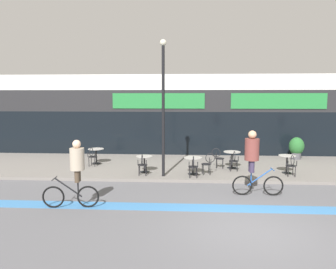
{
  "coord_description": "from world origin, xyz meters",
  "views": [
    {
      "loc": [
        -1.6,
        -8.05,
        3.39
      ],
      "look_at": [
        -2.45,
        5.74,
        1.76
      ],
      "focal_mm": 35.0,
      "sensor_mm": 36.0,
      "label": 1
    }
  ],
  "objects": [
    {
      "name": "bistro_table_4",
      "position": [
        2.61,
        5.91,
        0.67
      ],
      "size": [
        0.71,
        0.71,
        0.77
      ],
      "color": "black",
      "rests_on": "sidewalk_slab"
    },
    {
      "name": "sidewalk_slab",
      "position": [
        0.0,
        7.25,
        0.06
      ],
      "size": [
        40.0,
        5.5,
        0.12
      ],
      "primitive_type": "cube",
      "color": "slate",
      "rests_on": "ground"
    },
    {
      "name": "cafe_chair_4_near",
      "position": [
        2.61,
        5.28,
        0.64
      ],
      "size": [
        0.41,
        0.58,
        0.9
      ],
      "rotation": [
        0.0,
        0.0,
        1.59
      ],
      "color": "black",
      "rests_on": "sidewalk_slab"
    },
    {
      "name": "lamp_post",
      "position": [
        -2.6,
        5.06,
        3.27
      ],
      "size": [
        0.26,
        0.26,
        5.48
      ],
      "color": "black",
      "rests_on": "sidewalk_slab"
    },
    {
      "name": "storefront_facade",
      "position": [
        0.0,
        11.96,
        2.28
      ],
      "size": [
        40.0,
        4.06,
        4.57
      ],
      "color": "silver",
      "rests_on": "ground"
    },
    {
      "name": "cafe_chair_3_near",
      "position": [
        0.4,
        6.12,
        0.64
      ],
      "size": [
        0.41,
        0.58,
        0.9
      ],
      "rotation": [
        0.0,
        0.0,
        1.6
      ],
      "color": "black",
      "rests_on": "sidewalk_slab"
    },
    {
      "name": "cafe_chair_0_near",
      "position": [
        -6.06,
        6.74,
        0.64
      ],
      "size": [
        0.44,
        0.59,
        0.9
      ],
      "rotation": [
        0.0,
        0.0,
        1.46
      ],
      "color": "black",
      "rests_on": "sidewalk_slab"
    },
    {
      "name": "bistro_table_0",
      "position": [
        -6.06,
        7.36,
        0.65
      ],
      "size": [
        0.76,
        0.76,
        0.73
      ],
      "color": "black",
      "rests_on": "sidewalk_slab"
    },
    {
      "name": "bike_lane_stripe",
      "position": [
        0.0,
        1.64,
        0.0
      ],
      "size": [
        36.0,
        0.7,
        0.01
      ],
      "primitive_type": "cube",
      "color": "#3D7AB7",
      "rests_on": "ground"
    },
    {
      "name": "cafe_chair_3_side",
      "position": [
        -0.22,
        6.75,
        0.64
      ],
      "size": [
        0.6,
        0.45,
        0.9
      ],
      "rotation": [
        0.0,
        0.0,
        -0.14
      ],
      "color": "black",
      "rests_on": "sidewalk_slab"
    },
    {
      "name": "cafe_chair_2_near",
      "position": [
        -1.38,
        4.84,
        0.64
      ],
      "size": [
        0.42,
        0.58,
        0.9
      ],
      "rotation": [
        0.0,
        0.0,
        1.61
      ],
      "color": "black",
      "rests_on": "sidewalk_slab"
    },
    {
      "name": "cyclist_0",
      "position": [
        0.61,
        3.04,
        1.34
      ],
      "size": [
        1.74,
        0.49,
        2.24
      ],
      "rotation": [
        0.0,
        0.0,
        0.01
      ],
      "color": "black",
      "rests_on": "ground"
    },
    {
      "name": "bistro_table_2",
      "position": [
        -1.39,
        5.47,
        0.64
      ],
      "size": [
        0.76,
        0.76,
        0.72
      ],
      "color": "black",
      "rests_on": "sidewalk_slab"
    },
    {
      "name": "bistro_table_1",
      "position": [
        -3.47,
        5.7,
        0.63
      ],
      "size": [
        0.71,
        0.71,
        0.71
      ],
      "color": "black",
      "rests_on": "sidewalk_slab"
    },
    {
      "name": "planter_pot",
      "position": [
        4.03,
        9.11,
        0.74
      ],
      "size": [
        0.76,
        0.76,
        1.14
      ],
      "color": "#4C4C51",
      "rests_on": "sidewalk_slab"
    },
    {
      "name": "bistro_table_3",
      "position": [
        0.4,
        6.74,
        0.67
      ],
      "size": [
        0.77,
        0.77,
        0.76
      ],
      "color": "black",
      "rests_on": "sidewalk_slab"
    },
    {
      "name": "ground_plane",
      "position": [
        0.0,
        0.0,
        0.0
      ],
      "size": [
        120.0,
        120.0,
        0.0
      ],
      "primitive_type": "plane",
      "color": "#5B5B60"
    },
    {
      "name": "cyclist_1",
      "position": [
        -4.99,
        1.43,
        1.21
      ],
      "size": [
        1.72,
        0.54,
        2.09
      ],
      "rotation": [
        0.0,
        0.0,
        3.24
      ],
      "color": "black",
      "rests_on": "ground"
    },
    {
      "name": "cafe_chair_1_near",
      "position": [
        -3.47,
        5.07,
        0.64
      ],
      "size": [
        0.41,
        0.58,
        0.9
      ],
      "rotation": [
        0.0,
        0.0,
        1.59
      ],
      "color": "black",
      "rests_on": "sidewalk_slab"
    },
    {
      "name": "cafe_chair_2_side",
      "position": [
        -0.76,
        5.48,
        0.64
      ],
      "size": [
        0.59,
        0.44,
        0.9
      ],
      "rotation": [
        0.0,
        0.0,
        3.25
      ],
      "color": "black",
      "rests_on": "sidewalk_slab"
    }
  ]
}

